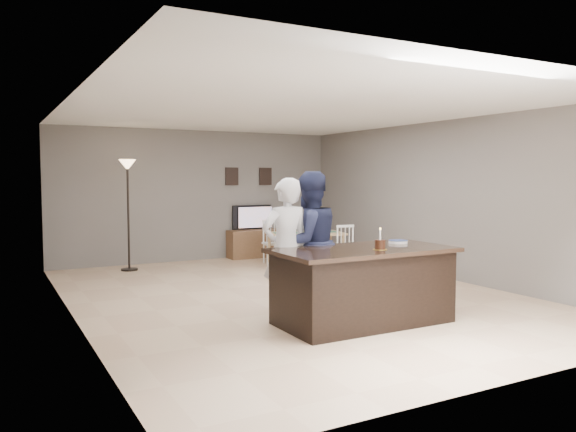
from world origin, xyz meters
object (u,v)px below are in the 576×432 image
television (254,217)px  plate_stack (398,242)px  floor_lamp (128,185)px  birthday_cake (380,244)px  man (309,243)px  dining_table (306,238)px  tv_console (255,244)px  kitchen_island (363,285)px  woman (286,249)px

television → plate_stack: television is taller
television → floor_lamp: 2.93m
plate_stack → birthday_cake: bearing=-146.5°
television → man: man is taller
television → man: bearing=72.7°
man → birthday_cake: man is taller
birthday_cake → dining_table: (1.42, 4.13, -0.41)m
man → floor_lamp: bearing=-78.8°
birthday_cake → floor_lamp: size_ratio=0.12×
tv_console → man: size_ratio=0.66×
dining_table → floor_lamp: 3.49m
kitchen_island → birthday_cake: (0.09, -0.21, 0.51)m
birthday_cake → dining_table: birthday_cake is taller
plate_stack → man: bearing=152.6°
television → man: 5.17m
tv_console → television: (0.00, 0.07, 0.56)m
dining_table → plate_stack: bearing=-91.1°
kitchen_island → floor_lamp: size_ratio=1.04×
dining_table → tv_console: bearing=111.9°
kitchen_island → birthday_cake: 0.55m
kitchen_island → woman: bearing=142.2°
woman → man: size_ratio=0.95×
man → birthday_cake: size_ratio=7.16×
tv_console → plate_stack: size_ratio=4.90×
tv_console → dining_table: 1.69m
television → dining_table: television is taller
kitchen_island → floor_lamp: (-1.59, 5.15, 1.14)m
plate_stack → dining_table: plate_stack is taller
woman → birthday_cake: woman is taller
woman → man: bearing=-163.4°
dining_table → man: bearing=-108.3°
television → plate_stack: size_ratio=3.73×
television → dining_table: 1.77m
tv_console → floor_lamp: 3.10m
tv_console → birthday_cake: 5.92m
woman → kitchen_island: bearing=140.7°
plate_stack → woman: bearing=164.5°
dining_table → floor_lamp: floor_lamp is taller
kitchen_island → dining_table: bearing=69.0°
woman → plate_stack: 1.46m
tv_console → television: size_ratio=1.31×
tv_console → floor_lamp: floor_lamp is taller
man → dining_table: size_ratio=0.99×
birthday_cake → floor_lamp: 5.65m
tv_console → plate_stack: bearing=-95.6°
kitchen_island → man: 0.90m
television → kitchen_island: bearing=78.0°
tv_console → dining_table: bearing=-79.5°
kitchen_island → man: man is taller
television → birthday_cake: 5.95m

